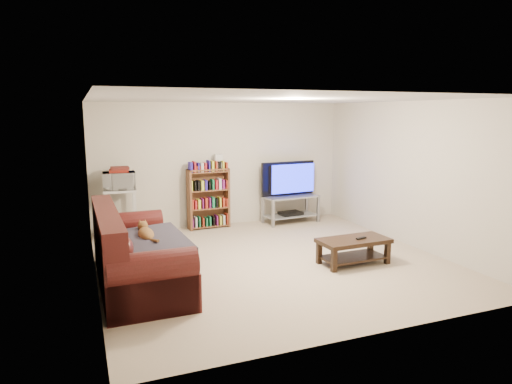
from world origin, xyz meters
name	(u,v)px	position (x,y,z in m)	size (l,w,h in m)	color
floor	(272,261)	(0.00, 0.00, 0.00)	(5.00, 5.00, 0.00)	#C6B193
ceiling	(273,99)	(0.00, 0.00, 2.40)	(5.00, 5.00, 0.00)	white
wall_back	(222,165)	(0.00, 2.50, 1.20)	(5.00, 5.00, 0.00)	beige
wall_front	(375,219)	(0.00, -2.50, 1.20)	(5.00, 5.00, 0.00)	beige
wall_left	(91,193)	(-2.50, 0.00, 1.20)	(5.00, 5.00, 0.00)	beige
wall_right	(410,174)	(2.50, 0.00, 1.20)	(5.00, 5.00, 0.00)	beige
sofa	(132,259)	(-2.06, -0.21, 0.35)	(1.04, 2.37, 1.01)	#431311
blanket	(149,243)	(-1.86, -0.37, 0.58)	(0.91, 1.18, 0.10)	#312E3A
cat	(146,234)	(-1.86, -0.15, 0.64)	(0.26, 0.64, 0.19)	brown
coffee_table	(353,246)	(1.08, -0.55, 0.26)	(1.06, 0.55, 0.38)	black
remote	(361,238)	(1.17, -0.59, 0.39)	(0.17, 0.05, 0.02)	black
tv_stand	(291,205)	(1.33, 2.12, 0.37)	(1.14, 0.59, 0.55)	#999EA3
television	(291,179)	(1.33, 2.12, 0.89)	(1.19, 0.16, 0.68)	black
dvd_player	(290,213)	(1.33, 2.12, 0.19)	(0.44, 0.31, 0.06)	black
bookshelf	(208,198)	(-0.34, 2.30, 0.60)	(0.81, 0.29, 1.16)	brown
shelf_clutter	(213,163)	(-0.24, 2.32, 1.26)	(0.59, 0.21, 0.28)	silver
microwave_stand	(121,207)	(-1.99, 2.14, 0.57)	(0.57, 0.43, 0.89)	silver
microwave	(119,181)	(-1.99, 2.14, 1.04)	(0.55, 0.37, 0.30)	silver
game_boxes	(119,171)	(-1.99, 2.14, 1.21)	(0.32, 0.28, 0.05)	maroon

